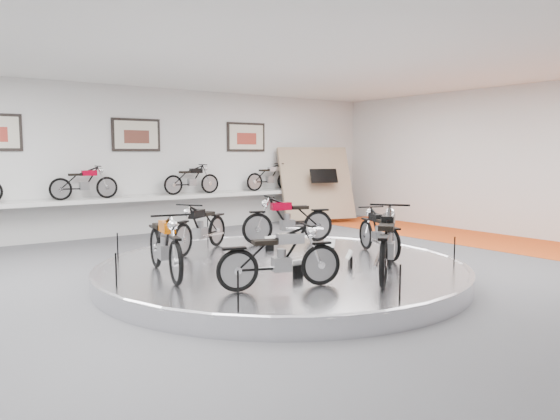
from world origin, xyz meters
TOP-DOWN VIEW (x-y plane):
  - floor at (0.00, 0.00)m, footprint 16.00×16.00m
  - ceiling at (0.00, 0.00)m, footprint 16.00×16.00m
  - wall_back at (0.00, 7.00)m, footprint 16.00×0.00m
  - wall_right at (8.00, 0.00)m, footprint 0.00×14.00m
  - orange_carpet_strip at (6.80, 0.00)m, footprint 2.40×12.60m
  - dado_band at (0.00, 6.98)m, footprint 15.68×0.04m
  - display_platform at (0.00, 0.30)m, footprint 6.40×6.40m
  - platform_rim at (0.00, 0.30)m, footprint 6.40×6.40m
  - shelf at (0.00, 6.70)m, footprint 11.00×0.55m
  - poster_center at (0.00, 6.96)m, footprint 1.35×0.06m
  - poster_right at (3.50, 6.96)m, footprint 1.35×0.06m
  - display_panel at (5.60, 6.10)m, footprint 2.56×1.52m
  - shelf_bike_b at (-1.50, 6.70)m, footprint 1.22×0.43m
  - shelf_bike_c at (1.50, 6.70)m, footprint 1.22×0.43m
  - shelf_bike_d at (4.20, 6.70)m, footprint 1.22×0.43m
  - bike_a at (1.36, 1.94)m, footprint 1.84×1.06m
  - bike_b at (-0.62, 2.14)m, footprint 1.70×1.37m
  - bike_c at (-2.08, 0.56)m, footprint 0.94×1.82m
  - bike_d at (-1.09, -1.15)m, footprint 1.66×1.00m
  - bike_e at (0.69, -1.52)m, footprint 1.87×1.70m
  - bike_f at (1.92, -0.16)m, footprint 1.06×1.61m

SIDE VIEW (x-z plane):
  - floor at x=0.00m, z-range 0.00..0.00m
  - orange_carpet_strip at x=6.80m, z-range 0.00..0.01m
  - display_platform at x=0.00m, z-range 0.00..0.30m
  - platform_rim at x=0.00m, z-range 0.22..0.32m
  - dado_band at x=0.00m, z-range 0.00..1.10m
  - bike_f at x=1.92m, z-range 0.30..1.19m
  - bike_d at x=-1.09m, z-range 0.30..1.22m
  - bike_b at x=-0.62m, z-range 0.30..1.27m
  - bike_c at x=-2.08m, z-range 0.30..1.32m
  - bike_a at x=1.36m, z-range 0.30..1.32m
  - bike_e at x=0.69m, z-range 0.30..1.40m
  - shelf at x=0.00m, z-range 0.95..1.05m
  - display_panel at x=5.60m, z-range 0.10..2.40m
  - shelf_bike_b at x=-1.50m, z-range 1.05..1.78m
  - shelf_bike_c at x=1.50m, z-range 1.05..1.78m
  - shelf_bike_d at x=4.20m, z-range 1.05..1.78m
  - wall_back at x=0.00m, z-range -6.00..10.00m
  - wall_right at x=8.00m, z-range -5.00..9.00m
  - poster_center at x=0.00m, z-range 2.26..3.14m
  - poster_right at x=3.50m, z-range 2.26..3.14m
  - ceiling at x=0.00m, z-range 4.00..4.00m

